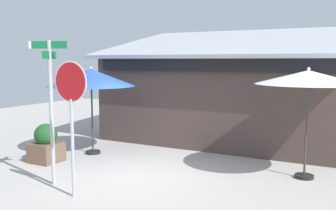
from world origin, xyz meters
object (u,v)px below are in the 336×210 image
patio_umbrella_royal_blue_left (91,78)px  sidewalk_planter (46,145)px  stop_sign (71,102)px  patio_umbrella_ivory_center (308,78)px  street_sign_post (51,99)px

patio_umbrella_royal_blue_left → sidewalk_planter: (-0.50, -1.36, -1.78)m
stop_sign → patio_umbrella_ivory_center: stop_sign is taller
stop_sign → patio_umbrella_royal_blue_left: stop_sign is taller
stop_sign → patio_umbrella_ivory_center: size_ratio=1.05×
patio_umbrella_royal_blue_left → stop_sign: bearing=-56.7°
stop_sign → patio_umbrella_royal_blue_left: (-2.01, 3.06, 0.31)m
patio_umbrella_ivory_center → stop_sign: bearing=-138.3°
street_sign_post → stop_sign: 1.01m
street_sign_post → patio_umbrella_ivory_center: 5.85m
stop_sign → patio_umbrella_ivory_center: 5.33m
street_sign_post → patio_umbrella_royal_blue_left: bearing=111.8°
street_sign_post → sidewalk_planter: street_sign_post is taller
patio_umbrella_royal_blue_left → patio_umbrella_ivory_center: patio_umbrella_ivory_center is taller
street_sign_post → patio_umbrella_ivory_center: (4.91, 3.16, 0.44)m
stop_sign → patio_umbrella_ivory_center: bearing=41.7°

